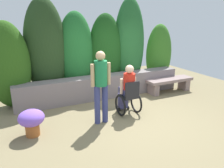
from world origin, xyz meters
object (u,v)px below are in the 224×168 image
flower_pot_purple_near (32,120)px  person_standing_companion (101,83)px  person_in_wheelchair (128,91)px  stone_bench (169,83)px

flower_pot_purple_near → person_standing_companion: bearing=-2.5°
person_standing_companion → flower_pot_purple_near: 1.72m
person_standing_companion → flower_pot_purple_near: size_ratio=2.97×
person_standing_companion → flower_pot_purple_near: person_standing_companion is taller
person_in_wheelchair → flower_pot_purple_near: (-2.43, -0.12, -0.26)m
flower_pot_purple_near → stone_bench: bearing=13.0°
person_standing_companion → person_in_wheelchair: bearing=29.2°
stone_bench → person_standing_companion: (-3.01, -1.14, 0.69)m
stone_bench → person_in_wheelchair: size_ratio=1.27×
stone_bench → flower_pot_purple_near: size_ratio=2.86×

